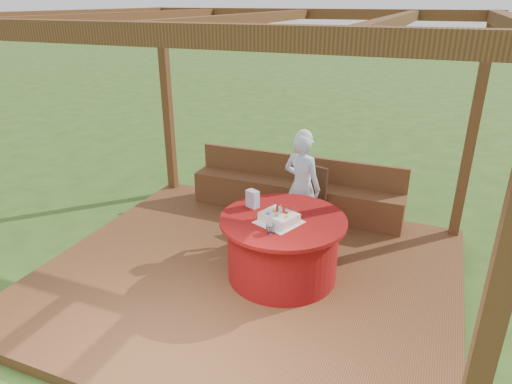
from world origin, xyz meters
The scene contains 10 objects.
ground centered at (0.00, 0.00, 0.00)m, with size 60.00×60.00×0.00m, color #30531B.
deck centered at (0.00, 0.00, 0.06)m, with size 4.50×4.00×0.12m, color brown.
pergola centered at (0.00, 0.00, 2.41)m, with size 4.50×4.00×2.72m.
bench centered at (0.00, 1.72, 0.38)m, with size 3.00×0.42×0.80m.
table centered at (0.38, 0.09, 0.48)m, with size 1.35×1.35×0.70m.
chair centered at (0.31, 1.37, 0.57)m, with size 0.48×0.48×0.83m.
elderly_woman centered at (0.29, 1.05, 0.83)m, with size 0.56×0.44×1.41m.
birthday_cake centered at (0.37, -0.02, 0.88)m, with size 0.51×0.51×0.18m.
gift_bag centered at (-0.03, 0.23, 0.92)m, with size 0.14×0.09×0.19m, color #E493C8.
drinking_glass centered at (0.37, -0.28, 0.87)m, with size 0.10×0.10×0.09m, color white.
Camera 1 is at (1.74, -4.00, 2.95)m, focal length 32.00 mm.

